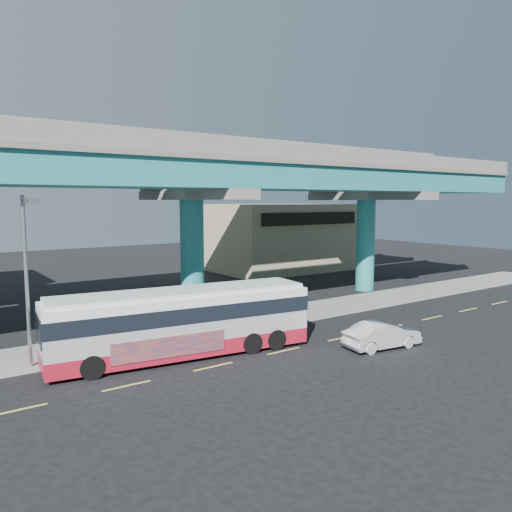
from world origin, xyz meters
TOP-DOWN VIEW (x-y plane):
  - ground at (0.00, 0.00)m, footprint 120.00×120.00m
  - sidewalk at (0.00, 5.50)m, footprint 70.00×4.00m
  - lane_markings at (-0.00, -0.30)m, footprint 58.00×0.12m
  - viaduct at (-0.00, 9.11)m, footprint 52.00×12.40m
  - building_beige at (18.00, 22.98)m, footprint 14.00×10.23m
  - transit_bus at (-4.41, 1.85)m, footprint 12.68×4.26m
  - sedan at (4.30, -2.79)m, footprint 2.56×4.47m
  - street_lamp at (-10.69, 3.45)m, footprint 0.50×2.44m
  - stop_sign at (3.34, 4.18)m, footprint 0.79×0.08m

SIDE VIEW (x-z plane):
  - ground at x=0.00m, z-range 0.00..0.00m
  - lane_markings at x=0.00m, z-range 0.00..0.01m
  - sidewalk at x=0.00m, z-range 0.00..0.15m
  - sedan at x=4.30m, z-range 0.00..1.34m
  - transit_bus at x=-4.41m, z-range 0.15..3.35m
  - stop_sign at x=3.34m, z-range 0.73..3.35m
  - building_beige at x=18.00m, z-range 0.01..7.01m
  - street_lamp at x=-10.69m, z-range 1.28..8.72m
  - viaduct at x=0.00m, z-range 3.29..14.99m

